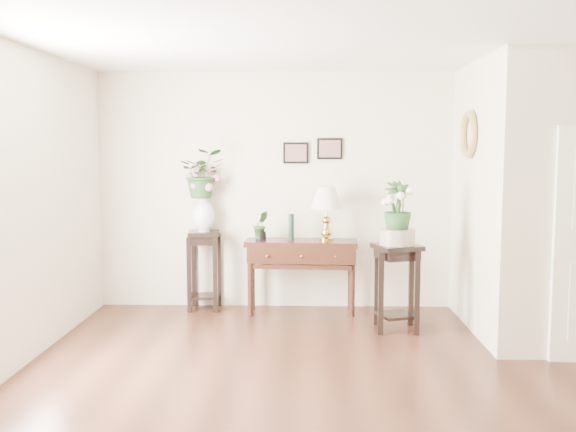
{
  "coord_description": "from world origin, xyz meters",
  "views": [
    {
      "loc": [
        -0.54,
        -4.88,
        1.9
      ],
      "look_at": [
        -0.71,
        1.3,
        1.25
      ],
      "focal_mm": 40.0,
      "sensor_mm": 36.0,
      "label": 1
    }
  ],
  "objects_px": {
    "table_lamp": "(326,210)",
    "console_table": "(301,277)",
    "plant_stand_a": "(204,270)",
    "plant_stand_b": "(396,287)"
  },
  "relations": [
    {
      "from": "table_lamp",
      "to": "console_table",
      "type": "bearing_deg",
      "value": 180.0
    },
    {
      "from": "plant_stand_a",
      "to": "console_table",
      "type": "bearing_deg",
      "value": -7.82
    },
    {
      "from": "console_table",
      "to": "plant_stand_b",
      "type": "height_order",
      "value": "plant_stand_b"
    },
    {
      "from": "console_table",
      "to": "table_lamp",
      "type": "relative_size",
      "value": 2.05
    },
    {
      "from": "plant_stand_b",
      "to": "plant_stand_a",
      "type": "bearing_deg",
      "value": 158.95
    },
    {
      "from": "console_table",
      "to": "plant_stand_b",
      "type": "relative_size",
      "value": 1.41
    },
    {
      "from": "table_lamp",
      "to": "plant_stand_a",
      "type": "bearing_deg",
      "value": 173.72
    },
    {
      "from": "plant_stand_b",
      "to": "console_table",
      "type": "bearing_deg",
      "value": 146.21
    },
    {
      "from": "console_table",
      "to": "table_lamp",
      "type": "bearing_deg",
      "value": 3.12
    },
    {
      "from": "console_table",
      "to": "plant_stand_a",
      "type": "height_order",
      "value": "plant_stand_a"
    }
  ]
}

